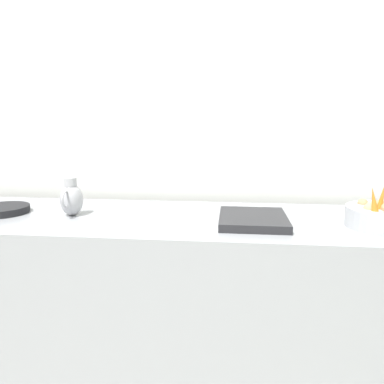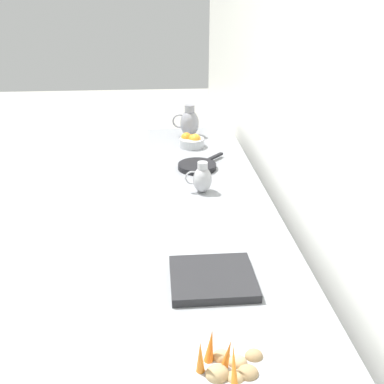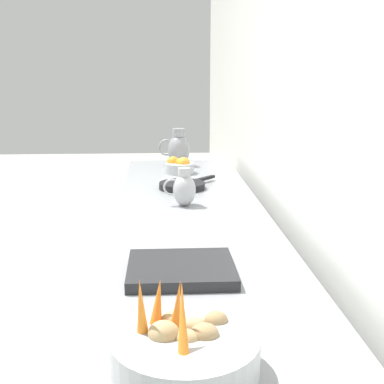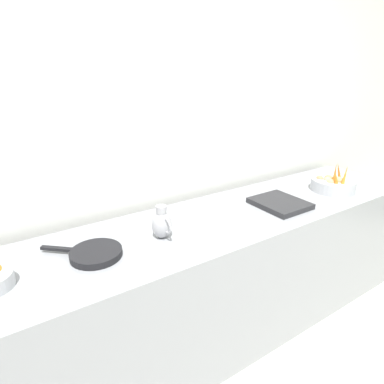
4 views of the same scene
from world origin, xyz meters
The scene contains 6 objects.
tile_wall_left centered at (-1.95, 0.41, 1.50)m, with size 0.10×8.57×3.00m, color silver.
prep_counter centered at (-1.49, -0.09, 0.45)m, with size 0.71×3.31×0.89m, color gray.
vegetable_colander centered at (-1.40, 0.98, 0.94)m, with size 0.32×0.32×0.22m.
metal_pitcher_short centered at (-1.46, -0.44, 0.97)m, with size 0.16×0.11×0.19m.
counter_sink_basin centered at (-1.42, 0.43, 0.91)m, with size 0.34×0.30×0.04m, color #232326.
skillet_on_counter centered at (-1.47, -0.81, 0.91)m, with size 0.33×0.35×0.03m.
Camera 1 is at (0.20, 0.33, 1.34)m, focal length 34.14 mm.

